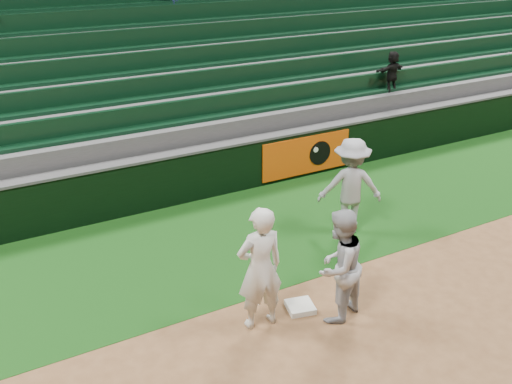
# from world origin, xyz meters

# --- Properties ---
(ground) EXTENTS (70.00, 70.00, 0.00)m
(ground) POSITION_xyz_m (0.00, 0.00, 0.00)
(ground) COLOR brown
(ground) RESTS_ON ground
(foul_grass) EXTENTS (36.00, 4.20, 0.01)m
(foul_grass) POSITION_xyz_m (0.00, 3.00, 0.00)
(foul_grass) COLOR #0E350D
(foul_grass) RESTS_ON ground
(first_base) EXTENTS (0.53, 0.53, 0.10)m
(first_base) POSITION_xyz_m (-0.27, 0.25, 0.05)
(first_base) COLOR white
(first_base) RESTS_ON ground
(first_baseman) EXTENTS (0.80, 0.56, 2.10)m
(first_baseman) POSITION_xyz_m (-1.06, 0.24, 1.05)
(first_baseman) COLOR silver
(first_baseman) RESTS_ON ground
(baserunner) EXTENTS (1.14, 1.02, 1.94)m
(baserunner) POSITION_xyz_m (0.13, -0.19, 0.97)
(baserunner) COLOR #AAADB5
(baserunner) RESTS_ON ground
(base_coach) EXTENTS (1.53, 1.29, 2.05)m
(base_coach) POSITION_xyz_m (2.15, 2.13, 1.03)
(base_coach) COLOR #9C9FA9
(base_coach) RESTS_ON foul_grass
(field_wall) EXTENTS (36.00, 0.45, 1.25)m
(field_wall) POSITION_xyz_m (0.03, 5.20, 0.63)
(field_wall) COLOR black
(field_wall) RESTS_ON ground
(stadium_seating) EXTENTS (36.00, 5.95, 5.05)m
(stadium_seating) POSITION_xyz_m (-0.00, 8.97, 1.70)
(stadium_seating) COLOR #3E3E41
(stadium_seating) RESTS_ON ground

